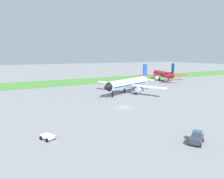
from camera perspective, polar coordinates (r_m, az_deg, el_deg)
The scene contains 6 objects.
ground_plane at distance 62.36m, azimuth 3.22°, elevation -4.72°, with size 600.00×600.00×0.00m, color gray.
grass_taxiway_strip at distance 119.11m, azimuth -13.31°, elevation 1.76°, with size 360.00×28.00×0.08m, color #478438.
airplane_midfield_jet at distance 83.91m, azimuth 4.50°, elevation 1.62°, with size 29.35×29.55×10.96m.
airplane_parked_jet_far at distance 128.66m, azimuth 13.51°, elevation 3.98°, with size 28.75×28.51×10.53m.
pushback_tug_near_gate at distance 40.31m, azimuth 21.51°, elevation -11.93°, with size 4.02×3.35×1.95m.
baggage_cart_midfield at distance 40.85m, azimuth -16.75°, elevation -11.90°, with size 2.58×2.89×0.90m.
Camera 1 is at (-32.82, -50.85, 15.03)m, focal length 34.43 mm.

